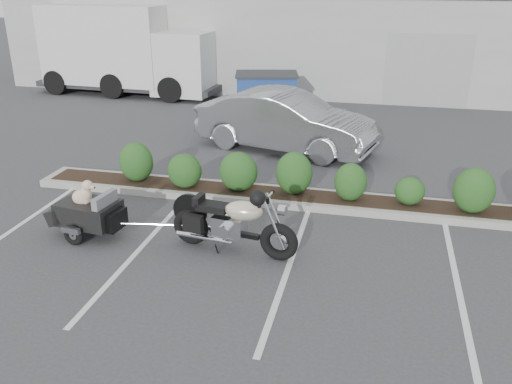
% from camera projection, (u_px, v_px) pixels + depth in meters
% --- Properties ---
extents(ground, '(90.00, 90.00, 0.00)m').
position_uv_depth(ground, '(229.00, 243.00, 9.87)').
color(ground, '#38383A').
rests_on(ground, ground).
extents(planter_kerb, '(12.00, 1.00, 0.15)m').
position_uv_depth(planter_kerb, '(302.00, 199.00, 11.61)').
color(planter_kerb, '#9E9E93').
rests_on(planter_kerb, ground).
extents(building, '(26.00, 10.00, 4.00)m').
position_uv_depth(building, '(331.00, 33.00, 24.44)').
color(building, '#9EA099').
rests_on(building, ground).
extents(motorcycle, '(2.36, 0.89, 1.36)m').
position_uv_depth(motorcycle, '(233.00, 224.00, 9.38)').
color(motorcycle, black).
rests_on(motorcycle, ground).
extents(pet_trailer, '(1.90, 1.08, 1.12)m').
position_uv_depth(pet_trailer, '(88.00, 212.00, 10.01)').
color(pet_trailer, black).
rests_on(pet_trailer, ground).
extents(sedan, '(5.16, 2.89, 1.61)m').
position_uv_depth(sedan, '(285.00, 121.00, 14.76)').
color(sedan, '#9D9EA4').
rests_on(sedan, ground).
extents(dumpster, '(2.38, 1.88, 1.39)m').
position_uv_depth(dumpster, '(266.00, 93.00, 18.67)').
color(dumpster, navy).
rests_on(dumpster, ground).
extents(delivery_truck, '(7.60, 3.01, 3.41)m').
position_uv_depth(delivery_truck, '(129.00, 52.00, 21.52)').
color(delivery_truck, silver).
rests_on(delivery_truck, ground).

